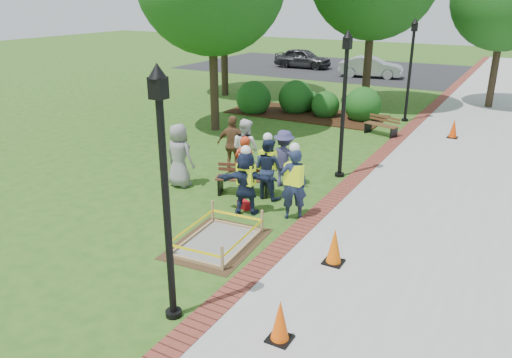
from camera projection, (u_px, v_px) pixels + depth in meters
The scene contains 30 objects.
ground at pixel (212, 231), 11.56m from camera, with size 100.00×100.00×0.00m, color #285116.
sidewalk at pixel (491, 151), 17.42m from camera, with size 6.00×60.00×0.02m, color #9E9E99.
brick_edging at pixel (398, 139), 18.92m from camera, with size 0.50×60.00×0.03m, color maroon.
mulch_bed at pixel (305, 114), 22.73m from camera, with size 7.00×3.00×0.05m, color #381E0F.
parking_lot at pixel (437, 75), 33.60m from camera, with size 36.00×12.00×0.01m, color black.
wet_concrete_pad at pixel (217, 234), 10.90m from camera, with size 1.87×2.42×0.55m.
bench_near at pixel (244, 185), 13.63m from camera, with size 1.57×0.99×0.81m.
bench_far at pixel (381, 129), 19.35m from camera, with size 1.41×0.82×0.73m.
cone_front at pixel (280, 322), 7.80m from camera, with size 0.38×0.38×0.75m.
cone_back at pixel (334, 247), 10.05m from camera, with size 0.40×0.40×0.78m.
cone_far at pixel (453, 129), 18.90m from camera, with size 0.38×0.38×0.75m.
toolbox at pixel (244, 205), 12.78m from camera, with size 0.37×0.21×0.19m, color red.
lamp_near at pixel (165, 180), 7.67m from camera, with size 0.28×0.28×4.26m.
lamp_mid at pixel (344, 94), 14.20m from camera, with size 0.28×0.28×4.26m.
lamp_far at pixel (411, 63), 20.74m from camera, with size 0.28×0.28×4.26m.
shrub_a at pixel (254, 113), 23.05m from camera, with size 1.60×1.60×1.60m, color #154B15.
shrub_b at pixel (295, 112), 23.18m from camera, with size 1.61×1.61×1.61m, color #154B15.
shrub_c at pixel (325, 117), 22.34m from camera, with size 1.24×1.24×1.24m, color #154B15.
shrub_d at pixel (362, 120), 21.73m from camera, with size 1.57×1.57×1.57m, color #154B15.
shrub_e at pixel (309, 111), 23.49m from camera, with size 1.03×1.03×1.03m, color #154B15.
casual_person_a at pixel (179, 156), 14.00m from camera, with size 0.60×0.41×1.81m.
casual_person_b at pixel (245, 165), 13.47m from camera, with size 0.56×0.40×1.64m.
casual_person_c at pixel (245, 149), 14.64m from camera, with size 0.64×0.48×1.79m.
casual_person_d at pixel (233, 145), 15.06m from camera, with size 0.63×0.46×1.78m.
casual_person_e at pixel (284, 159), 14.02m from camera, with size 0.54×0.36×1.64m.
hivis_worker_a at pixel (246, 180), 12.23m from camera, with size 0.60×0.50×1.77m.
hivis_worker_b at pixel (294, 182), 11.94m from camera, with size 0.67×0.61×1.92m.
hivis_worker_c at pixel (268, 166), 13.17m from camera, with size 0.55×0.38×1.81m.
parked_car_a at pixel (302, 68), 37.02m from camera, with size 4.75×2.06×1.55m, color #2B2B2E.
parked_car_b at pixel (370, 77), 32.87m from camera, with size 4.48×1.95×1.46m, color #B0AFB4.
Camera 1 is at (6.01, -8.57, 5.17)m, focal length 35.00 mm.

